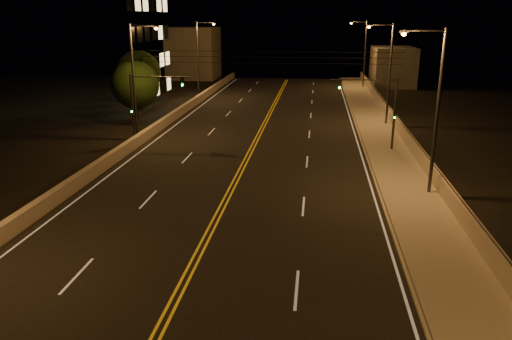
# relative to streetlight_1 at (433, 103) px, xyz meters

# --- Properties ---
(road) EXTENTS (18.00, 120.00, 0.02)m
(road) POSITION_rel_streetlight_1_xyz_m (-11.53, -2.02, -5.52)
(road) COLOR black
(road) RESTS_ON ground
(sidewalk) EXTENTS (3.60, 120.00, 0.30)m
(sidewalk) POSITION_rel_streetlight_1_xyz_m (-0.73, -2.02, -5.38)
(sidewalk) COLOR gray
(sidewalk) RESTS_ON ground
(curb) EXTENTS (0.14, 120.00, 0.15)m
(curb) POSITION_rel_streetlight_1_xyz_m (-2.60, -2.02, -5.45)
(curb) COLOR gray
(curb) RESTS_ON ground
(parapet_wall) EXTENTS (0.30, 120.00, 1.00)m
(parapet_wall) POSITION_rel_streetlight_1_xyz_m (0.92, -2.02, -4.73)
(parapet_wall) COLOR #A39788
(parapet_wall) RESTS_ON sidewalk
(jersey_barrier) EXTENTS (0.45, 120.00, 0.88)m
(jersey_barrier) POSITION_rel_streetlight_1_xyz_m (-21.00, -2.02, -5.09)
(jersey_barrier) COLOR #A39788
(jersey_barrier) RESTS_ON ground
(distant_building_right) EXTENTS (6.00, 10.00, 5.76)m
(distant_building_right) POSITION_rel_streetlight_1_xyz_m (4.97, 51.12, -2.65)
(distant_building_right) COLOR slate
(distant_building_right) RESTS_ON ground
(distant_building_left) EXTENTS (8.00, 8.00, 8.53)m
(distant_building_left) POSITION_rel_streetlight_1_xyz_m (-27.53, 56.29, -1.26)
(distant_building_left) COLOR slate
(distant_building_left) RESTS_ON ground
(parapet_rail) EXTENTS (0.06, 120.00, 0.06)m
(parapet_rail) POSITION_rel_streetlight_1_xyz_m (0.92, -2.02, -4.20)
(parapet_rail) COLOR black
(parapet_rail) RESTS_ON parapet_wall
(lane_markings) EXTENTS (17.32, 116.00, 0.00)m
(lane_markings) POSITION_rel_streetlight_1_xyz_m (-11.53, -2.09, -5.51)
(lane_markings) COLOR silver
(lane_markings) RESTS_ON road
(streetlight_1) EXTENTS (2.55, 0.28, 9.63)m
(streetlight_1) POSITION_rel_streetlight_1_xyz_m (0.00, 0.00, 0.00)
(streetlight_1) COLOR #2D2D33
(streetlight_1) RESTS_ON ground
(streetlight_2) EXTENTS (2.55, 0.28, 9.63)m
(streetlight_2) POSITION_rel_streetlight_1_xyz_m (0.00, 19.85, 0.00)
(streetlight_2) COLOR #2D2D33
(streetlight_2) RESTS_ON ground
(streetlight_3) EXTENTS (2.55, 0.28, 9.63)m
(streetlight_3) POSITION_rel_streetlight_1_xyz_m (0.00, 46.46, 0.00)
(streetlight_3) COLOR #2D2D33
(streetlight_3) RESTS_ON ground
(streetlight_5) EXTENTS (2.55, 0.28, 9.63)m
(streetlight_5) POSITION_rel_streetlight_1_xyz_m (-21.47, 11.65, 0.00)
(streetlight_5) COLOR #2D2D33
(streetlight_5) RESTS_ON ground
(streetlight_6) EXTENTS (2.55, 0.28, 9.63)m
(streetlight_6) POSITION_rel_streetlight_1_xyz_m (-21.47, 34.78, 0.00)
(streetlight_6) COLOR #2D2D33
(streetlight_6) RESTS_ON ground
(traffic_signal_right) EXTENTS (5.11, 0.31, 5.81)m
(traffic_signal_right) POSITION_rel_streetlight_1_xyz_m (-1.57, 9.93, -1.83)
(traffic_signal_right) COLOR #2D2D33
(traffic_signal_right) RESTS_ON ground
(traffic_signal_left) EXTENTS (5.11, 0.31, 5.81)m
(traffic_signal_left) POSITION_rel_streetlight_1_xyz_m (-20.30, 9.93, -1.83)
(traffic_signal_left) COLOR #2D2D33
(traffic_signal_left) RESTS_ON ground
(overhead_wires) EXTENTS (22.00, 0.03, 0.83)m
(overhead_wires) POSITION_rel_streetlight_1_xyz_m (-11.53, 7.48, 1.87)
(overhead_wires) COLOR black
(tree_0) EXTENTS (4.59, 4.59, 6.22)m
(tree_0) POSITION_rel_streetlight_1_xyz_m (-23.83, 17.58, -1.61)
(tree_0) COLOR black
(tree_0) RESTS_ON ground
(tree_1) EXTENTS (4.91, 4.91, 6.65)m
(tree_1) POSITION_rel_streetlight_1_xyz_m (-26.34, 25.71, -1.34)
(tree_1) COLOR black
(tree_1) RESTS_ON ground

